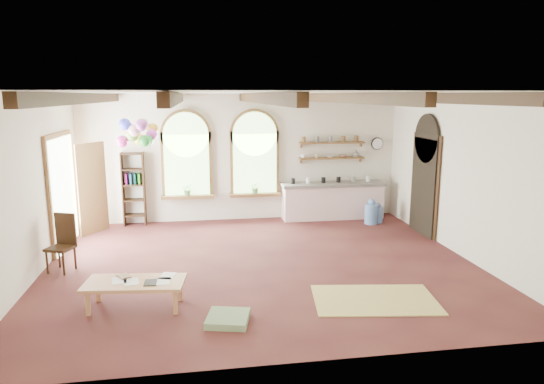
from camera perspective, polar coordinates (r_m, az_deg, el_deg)
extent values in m
plane|color=#582824|center=(9.31, -1.21, -8.47)|extent=(8.00, 8.00, 0.00)
cube|color=brown|center=(12.24, -9.98, 3.16)|extent=(1.24, 0.08, 1.64)
cylinder|color=brown|center=(12.16, -10.11, 6.66)|extent=(1.24, 0.08, 1.24)
cube|color=#96CC7A|center=(12.20, -9.99, 3.14)|extent=(1.10, 0.04, 1.50)
cube|color=brown|center=(12.28, -9.87, -0.55)|extent=(1.30, 0.28, 0.08)
cube|color=brown|center=(12.32, -2.05, 3.38)|extent=(1.24, 0.08, 1.64)
cylinder|color=brown|center=(12.24, -2.07, 6.86)|extent=(1.24, 0.08, 1.24)
cube|color=#96CC7A|center=(12.29, -2.03, 3.36)|extent=(1.10, 0.04, 1.50)
cube|color=brown|center=(12.37, -1.97, -0.30)|extent=(1.30, 0.28, 0.08)
cube|color=brown|center=(11.02, -23.42, -0.08)|extent=(0.10, 1.90, 2.50)
cube|color=black|center=(11.58, 17.44, 0.60)|extent=(0.10, 1.30, 2.40)
cube|color=#FBD5D6|center=(12.67, 7.13, -1.16)|extent=(2.60, 0.55, 0.86)
cube|color=gray|center=(12.58, 7.18, 0.93)|extent=(2.68, 0.62, 0.08)
cube|color=brown|center=(12.65, 7.03, 3.97)|extent=(1.70, 0.24, 0.04)
cube|color=brown|center=(12.61, 7.07, 5.77)|extent=(1.70, 0.24, 0.04)
cylinder|color=black|center=(13.08, 12.28, 5.58)|extent=(0.32, 0.04, 0.32)
cube|color=#321B10|center=(12.33, -17.12, 0.30)|extent=(0.03, 0.32, 1.80)
cube|color=#321B10|center=(12.27, -14.81, 0.37)|extent=(0.03, 0.32, 1.80)
cube|color=tan|center=(7.65, -15.84, -10.27)|extent=(1.54, 0.85, 0.05)
cube|color=tan|center=(7.69, -20.87, -12.15)|extent=(0.07, 0.07, 0.37)
cube|color=tan|center=(7.39, -11.32, -12.58)|extent=(0.07, 0.07, 0.37)
cube|color=tan|center=(8.11, -19.78, -10.83)|extent=(0.07, 0.07, 0.37)
cube|color=tan|center=(7.82, -10.76, -11.17)|extent=(0.07, 0.07, 0.37)
cube|color=#321B10|center=(9.60, -23.65, -6.08)|extent=(0.54, 0.54, 0.05)
cube|color=#321B10|center=(9.67, -23.13, -4.03)|extent=(0.40, 0.19, 0.61)
cube|color=#D4BC6A|center=(7.93, 12.00, -12.27)|extent=(2.04, 1.42, 0.02)
cube|color=#718C60|center=(7.10, -5.21, -14.62)|extent=(0.69, 0.69, 0.10)
cylinder|color=#5D8AC8|center=(12.32, 11.60, -2.55)|extent=(0.33, 0.33, 0.50)
sphere|color=#5D8AC8|center=(12.25, 11.65, -1.17)|extent=(0.18, 0.18, 0.18)
cylinder|color=#5D8AC8|center=(12.48, 12.31, -2.61)|extent=(0.27, 0.27, 0.40)
sphere|color=#5D8AC8|center=(12.42, 12.35, -1.50)|extent=(0.14, 0.14, 0.14)
cylinder|color=white|center=(11.05, -15.55, 8.97)|extent=(0.01, 0.01, 0.85)
sphere|color=green|center=(11.01, -14.45, 5.86)|extent=(0.26, 0.26, 0.26)
sphere|color=#D246CE|center=(11.10, -13.97, 6.55)|extent=(0.26, 0.26, 0.26)
sphere|color=gold|center=(11.27, -13.87, 7.23)|extent=(0.26, 0.26, 0.26)
sphere|color=silver|center=(11.23, -14.99, 7.78)|extent=(0.26, 0.26, 0.26)
sphere|color=yellow|center=(11.37, -15.33, 5.97)|extent=(0.26, 0.26, 0.26)
sphere|color=#7CB74E|center=(11.41, -16.22, 6.55)|extent=(0.26, 0.26, 0.26)
sphere|color=#C45C9A|center=(11.19, -16.25, 7.08)|extent=(0.26, 0.26, 0.26)
sphere|color=#3640E7|center=(11.11, -16.93, 7.64)|extent=(0.26, 0.26, 0.26)
sphere|color=#E733A7|center=(10.98, -17.21, 5.70)|extent=(0.26, 0.26, 0.26)
sphere|color=#81C244|center=(10.94, -16.13, 6.37)|extent=(0.26, 0.26, 0.26)
sphere|color=#EEAFC1|center=(10.80, -15.87, 6.96)|extent=(0.26, 0.26, 0.26)
sphere|color=#9C439C|center=(10.70, -15.09, 7.61)|extent=(0.26, 0.26, 0.26)
sphere|color=green|center=(10.94, -14.74, 5.81)|extent=(0.26, 0.26, 0.26)
imported|color=olive|center=(7.83, -17.58, -9.55)|extent=(0.26, 0.29, 0.02)
cube|color=black|center=(7.52, -14.11, -10.29)|extent=(0.18, 0.26, 0.01)
imported|color=#598C4C|center=(12.22, -9.90, 0.30)|extent=(0.27, 0.23, 0.30)
imported|color=#598C4C|center=(12.30, -1.96, 0.54)|extent=(0.27, 0.23, 0.30)
imported|color=white|center=(12.46, 3.71, 4.23)|extent=(0.12, 0.10, 0.10)
imported|color=beige|center=(12.54, 5.28, 4.25)|extent=(0.10, 0.10, 0.09)
imported|color=beige|center=(12.63, 6.82, 4.18)|extent=(0.22, 0.22, 0.05)
imported|color=#8C664C|center=(12.73, 8.34, 4.21)|extent=(0.20, 0.20, 0.06)
imported|color=slate|center=(12.83, 9.84, 4.51)|extent=(0.18, 0.18, 0.19)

